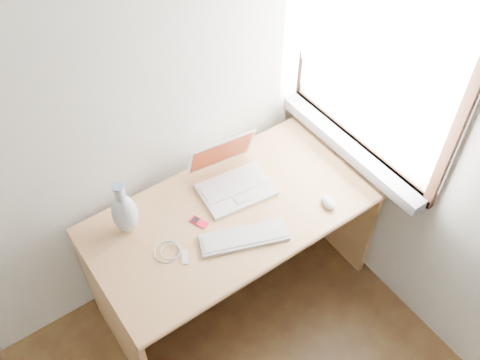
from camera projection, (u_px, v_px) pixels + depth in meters
window at (369, 64)px, 2.29m from camera, size 0.11×0.99×1.10m
desk at (224, 225)px, 2.67m from camera, size 1.36×0.68×0.72m
laptop at (231, 178)px, 2.54m from camera, size 0.36×0.32×0.23m
external_keyboard at (244, 238)px, 2.36m from camera, size 0.41×0.25×0.02m
mouse at (328, 202)px, 2.48m from camera, size 0.08×0.10×0.03m
ipod at (199, 222)px, 2.42m from camera, size 0.07×0.09×0.01m
cable_coil at (167, 252)px, 2.31m from camera, size 0.13×0.13×0.01m
remote at (185, 257)px, 2.30m from camera, size 0.06×0.08×0.01m
vase at (125, 212)px, 2.31m from camera, size 0.11×0.11×0.29m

